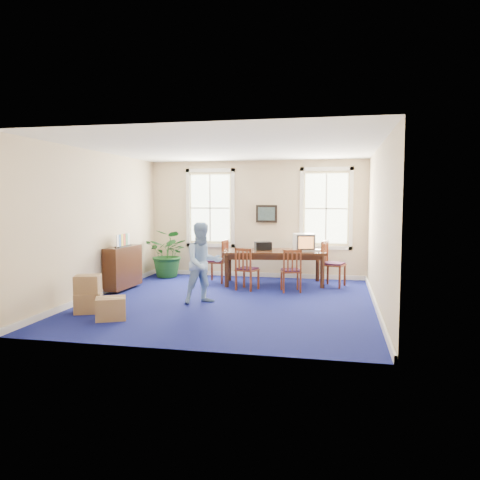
% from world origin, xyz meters
% --- Properties ---
extents(floor, '(6.50, 6.50, 0.00)m').
position_xyz_m(floor, '(0.00, 0.00, 0.00)').
color(floor, navy).
rests_on(floor, ground).
extents(ceiling, '(6.50, 6.50, 0.00)m').
position_xyz_m(ceiling, '(0.00, 0.00, 3.20)').
color(ceiling, white).
rests_on(ceiling, ground).
extents(wall_back, '(6.50, 0.00, 6.50)m').
position_xyz_m(wall_back, '(0.00, 3.25, 1.60)').
color(wall_back, beige).
rests_on(wall_back, ground).
extents(wall_front, '(6.50, 0.00, 6.50)m').
position_xyz_m(wall_front, '(0.00, -3.25, 1.60)').
color(wall_front, beige).
rests_on(wall_front, ground).
extents(wall_left, '(0.00, 6.50, 6.50)m').
position_xyz_m(wall_left, '(-3.00, 0.00, 1.60)').
color(wall_left, beige).
rests_on(wall_left, ground).
extents(wall_right, '(0.00, 6.50, 6.50)m').
position_xyz_m(wall_right, '(3.00, 0.00, 1.60)').
color(wall_right, beige).
rests_on(wall_right, ground).
extents(baseboard_back, '(6.00, 0.04, 0.12)m').
position_xyz_m(baseboard_back, '(0.00, 3.22, 0.06)').
color(baseboard_back, white).
rests_on(baseboard_back, ground).
extents(baseboard_left, '(0.04, 6.50, 0.12)m').
position_xyz_m(baseboard_left, '(-2.97, 0.00, 0.06)').
color(baseboard_left, white).
rests_on(baseboard_left, ground).
extents(baseboard_right, '(0.04, 6.50, 0.12)m').
position_xyz_m(baseboard_right, '(2.97, 0.00, 0.06)').
color(baseboard_right, white).
rests_on(baseboard_right, ground).
extents(window_left, '(1.40, 0.12, 2.20)m').
position_xyz_m(window_left, '(-1.30, 3.23, 1.90)').
color(window_left, white).
rests_on(window_left, ground).
extents(window_right, '(1.40, 0.12, 2.20)m').
position_xyz_m(window_right, '(1.90, 3.23, 1.90)').
color(window_right, white).
rests_on(window_right, ground).
extents(wall_picture, '(0.58, 0.06, 0.48)m').
position_xyz_m(wall_picture, '(0.30, 3.20, 1.75)').
color(wall_picture, black).
rests_on(wall_picture, ground).
extents(conference_table, '(2.67, 1.53, 0.86)m').
position_xyz_m(conference_table, '(0.64, 2.18, 0.43)').
color(conference_table, '#3E1F0F').
rests_on(conference_table, ground).
extents(crt_tv, '(0.61, 0.64, 0.43)m').
position_xyz_m(crt_tv, '(1.39, 2.24, 1.08)').
color(crt_tv, '#B7B7BC').
rests_on(crt_tv, conference_table).
extents(game_console, '(0.22, 0.25, 0.05)m').
position_xyz_m(game_console, '(1.73, 2.18, 0.89)').
color(game_console, white).
rests_on(game_console, conference_table).
extents(equipment_bag, '(0.48, 0.40, 0.20)m').
position_xyz_m(equipment_bag, '(0.36, 2.24, 0.96)').
color(equipment_bag, black).
rests_on(equipment_bag, conference_table).
extents(chair_near_left, '(0.57, 0.57, 1.01)m').
position_xyz_m(chair_near_left, '(0.13, 1.32, 0.50)').
color(chair_near_left, maroon).
rests_on(chair_near_left, ground).
extents(chair_near_right, '(0.54, 0.54, 1.00)m').
position_xyz_m(chair_near_right, '(1.16, 1.32, 0.50)').
color(chair_near_right, maroon).
rests_on(chair_near_right, ground).
extents(chair_end_left, '(0.54, 0.54, 1.11)m').
position_xyz_m(chair_end_left, '(-0.85, 2.18, 0.55)').
color(chair_end_left, maroon).
rests_on(chair_end_left, ground).
extents(chair_end_right, '(0.63, 0.63, 1.13)m').
position_xyz_m(chair_end_right, '(2.13, 2.18, 0.56)').
color(chair_end_right, maroon).
rests_on(chair_end_right, ground).
extents(man, '(1.03, 1.00, 1.67)m').
position_xyz_m(man, '(-0.50, -0.26, 0.84)').
color(man, '#93BAE7').
rests_on(man, ground).
extents(credenza, '(0.43, 1.26, 0.98)m').
position_xyz_m(credenza, '(-2.75, 0.70, 0.49)').
color(credenza, '#3E1F0F').
rests_on(credenza, ground).
extents(brochure_rack, '(0.17, 0.72, 0.32)m').
position_xyz_m(brochure_rack, '(-2.73, 0.70, 1.13)').
color(brochure_rack, '#99999E').
rests_on(brochure_rack, credenza).
extents(potted_plant, '(1.32, 1.20, 1.32)m').
position_xyz_m(potted_plant, '(-2.33, 2.66, 0.66)').
color(potted_plant, '#174819').
rests_on(potted_plant, ground).
extents(cardboard_boxes, '(1.70, 1.70, 0.75)m').
position_xyz_m(cardboard_boxes, '(-2.22, -1.40, 0.38)').
color(cardboard_boxes, '#9C754D').
rests_on(cardboard_boxes, ground).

